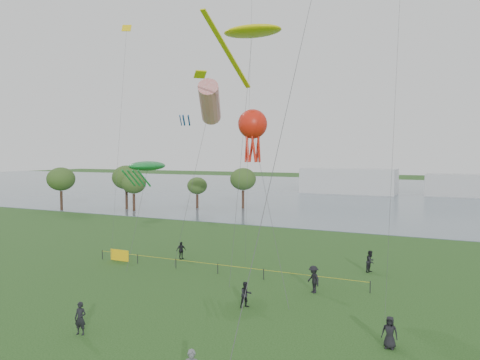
% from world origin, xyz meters
% --- Properties ---
extents(lake, '(400.00, 120.00, 0.08)m').
position_xyz_m(lake, '(0.00, 100.00, 0.02)').
color(lake, slate).
rests_on(lake, ground_plane).
extents(pavilion_left, '(22.00, 8.00, 6.00)m').
position_xyz_m(pavilion_left, '(-12.00, 95.00, 3.00)').
color(pavilion_left, silver).
rests_on(pavilion_left, ground_plane).
extents(pavilion_right, '(18.00, 7.00, 5.00)m').
position_xyz_m(pavilion_right, '(14.00, 98.00, 2.50)').
color(pavilion_right, silver).
rests_on(pavilion_right, ground_plane).
extents(trees, '(31.38, 19.89, 7.56)m').
position_xyz_m(trees, '(-36.15, 48.17, 5.07)').
color(trees, '#342118').
rests_on(trees, ground_plane).
extents(fence, '(24.07, 0.07, 1.05)m').
position_xyz_m(fence, '(-10.97, 15.99, 0.55)').
color(fence, black).
rests_on(fence, ground_plane).
extents(spectator_a, '(0.98, 1.00, 1.63)m').
position_xyz_m(spectator_a, '(0.63, 9.54, 0.81)').
color(spectator_a, black).
rests_on(spectator_a, ground_plane).
extents(spectator_b, '(1.40, 1.33, 1.90)m').
position_xyz_m(spectator_b, '(3.57, 14.37, 0.95)').
color(spectator_b, black).
rests_on(spectator_b, ground_plane).
extents(spectator_c, '(0.82, 1.01, 1.61)m').
position_xyz_m(spectator_c, '(-10.36, 19.11, 0.80)').
color(spectator_c, black).
rests_on(spectator_c, ground_plane).
extents(spectator_d, '(0.81, 0.54, 1.62)m').
position_xyz_m(spectator_d, '(9.68, 7.04, 0.81)').
color(spectator_d, black).
rests_on(spectator_d, ground_plane).
extents(spectator_f, '(0.72, 0.56, 1.76)m').
position_xyz_m(spectator_f, '(-5.50, 1.72, 0.88)').
color(spectator_f, black).
rests_on(spectator_f, ground_plane).
extents(spectator_g, '(0.90, 1.03, 1.78)m').
position_xyz_m(spectator_g, '(6.14, 21.78, 0.89)').
color(spectator_g, black).
rests_on(spectator_g, ground_plane).
extents(kite_stingray, '(4.74, 9.96, 19.52)m').
position_xyz_m(kite_stingray, '(-2.28, 16.82, 19.05)').
color(kite_stingray, '#3F3F42').
extents(kite_windsock, '(4.23, 5.65, 16.06)m').
position_xyz_m(kite_windsock, '(-7.57, 19.60, 14.16)').
color(kite_windsock, '#3F3F42').
extents(kite_creature, '(2.37, 5.40, 9.00)m').
position_xyz_m(kite_creature, '(-12.23, 16.68, 8.55)').
color(kite_creature, '#3F3F42').
extents(kite_octopus, '(6.09, 6.66, 13.03)m').
position_xyz_m(kite_octopus, '(-1.73, 15.82, 11.83)').
color(kite_octopus, '#3F3F42').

